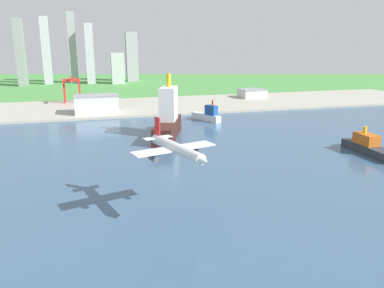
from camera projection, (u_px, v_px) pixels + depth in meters
ground_plane at (157, 145)px, 308.32m from camera, size 2400.00×2400.00×0.00m
water_bay at (173, 168)px, 252.41m from camera, size 840.00×360.00×0.15m
industrial_pier at (129, 107)px, 484.99m from camera, size 840.00×140.00×2.50m
airplane_landing at (177, 149)px, 173.91m from camera, size 41.11×47.56×15.84m
ferry_boat at (208, 115)px, 402.21m from camera, size 23.13×37.18×22.43m
cargo_ship at (168, 119)px, 331.91m from camera, size 39.16×71.33×53.84m
container_barge at (369, 147)px, 283.08m from camera, size 12.55×51.64×19.29m
port_crane_red at (71, 84)px, 503.11m from camera, size 21.64×38.98×33.73m
warehouse_main at (97, 104)px, 432.69m from camera, size 48.27×28.78×20.35m
warehouse_annex at (252, 93)px, 555.96m from camera, size 34.65×33.32×12.01m
distant_skyline at (84, 55)px, 760.27m from camera, size 230.22×69.64×137.97m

